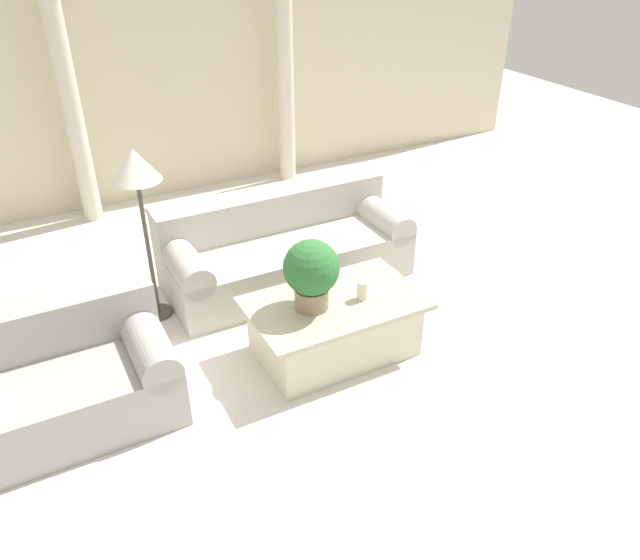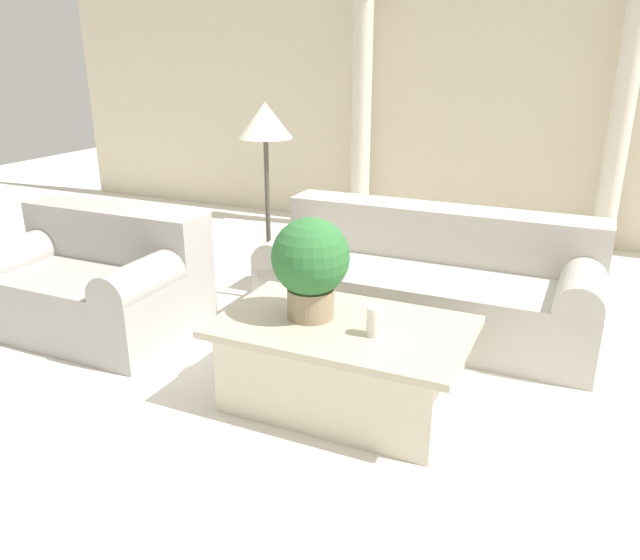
% 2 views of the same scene
% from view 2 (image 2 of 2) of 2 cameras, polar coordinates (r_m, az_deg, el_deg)
% --- Properties ---
extents(ground_plane, '(16.00, 16.00, 0.00)m').
position_cam_2_polar(ground_plane, '(3.81, 2.66, -8.34)').
color(ground_plane, silver).
extents(wall_back, '(10.00, 0.06, 3.20)m').
position_cam_2_polar(wall_back, '(6.59, 14.43, 17.76)').
color(wall_back, beige).
rests_on(wall_back, ground_plane).
extents(sofa_long, '(2.22, 0.93, 0.79)m').
position_cam_2_polar(sofa_long, '(4.36, 9.95, -0.12)').
color(sofa_long, '#B7B2A8').
rests_on(sofa_long, ground_plane).
extents(loveseat, '(1.41, 0.93, 0.79)m').
position_cam_2_polar(loveseat, '(4.56, -19.80, -0.02)').
color(loveseat, '#A8A49F').
rests_on(loveseat, ground_plane).
extents(coffee_table, '(1.32, 0.81, 0.48)m').
position_cam_2_polar(coffee_table, '(3.37, 2.07, -7.61)').
color(coffee_table, beige).
rests_on(coffee_table, ground_plane).
extents(potted_plant, '(0.41, 0.41, 0.54)m').
position_cam_2_polar(potted_plant, '(3.24, -0.87, 1.57)').
color(potted_plant, '#937F60').
rests_on(potted_plant, coffee_table).
extents(pillar_candle, '(0.08, 0.08, 0.15)m').
position_cam_2_polar(pillar_candle, '(3.12, 4.99, -3.79)').
color(pillar_candle, silver).
rests_on(pillar_candle, coffee_table).
extents(floor_lamp, '(0.38, 0.38, 1.48)m').
position_cam_2_polar(floor_lamp, '(4.54, -5.01, 13.29)').
color(floor_lamp, '#4C473D').
rests_on(floor_lamp, ground_plane).
extents(column_left, '(0.28, 0.28, 2.41)m').
position_cam_2_polar(column_left, '(6.61, 3.80, 15.14)').
color(column_left, beige).
rests_on(column_left, ground_plane).
extents(column_right, '(0.28, 0.28, 2.41)m').
position_cam_2_polar(column_right, '(6.18, 25.78, 12.89)').
color(column_right, beige).
rests_on(column_right, ground_plane).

